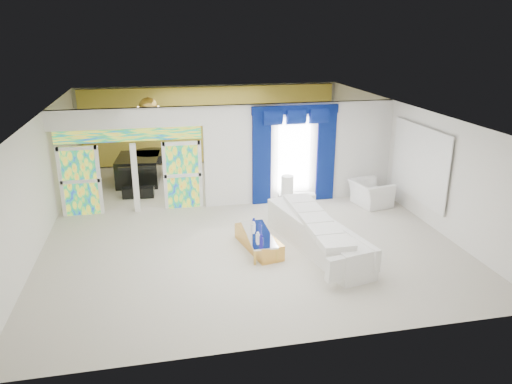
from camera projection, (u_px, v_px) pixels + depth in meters
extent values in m
plane|color=#B7AF9E|center=(237.00, 216.00, 13.78)|extent=(12.00, 12.00, 0.00)
cube|color=white|center=(301.00, 152.00, 14.63)|extent=(5.70, 0.18, 3.00)
cube|color=white|center=(127.00, 118.00, 13.27)|extent=(4.30, 0.18, 0.55)
cube|color=#994C3F|center=(80.00, 181.00, 13.55)|extent=(0.95, 0.04, 2.00)
cube|color=#994C3F|center=(183.00, 175.00, 14.10)|extent=(0.95, 0.04, 2.00)
cube|color=#994C3F|center=(129.00, 135.00, 13.42)|extent=(4.00, 0.05, 0.35)
cube|color=white|center=(294.00, 155.00, 14.50)|extent=(1.00, 0.02, 2.30)
cube|color=#060347|center=(262.00, 159.00, 14.30)|extent=(0.55, 0.10, 2.80)
cube|color=#060347|center=(326.00, 155.00, 14.69)|extent=(0.55, 0.10, 2.80)
cube|color=#060347|center=(295.00, 110.00, 14.03)|extent=(2.60, 0.12, 0.25)
cube|color=white|center=(420.00, 163.00, 13.30)|extent=(0.04, 2.70, 1.90)
cube|color=#AE9D29|center=(211.00, 125.00, 18.75)|extent=(9.70, 0.12, 2.90)
cube|color=white|center=(316.00, 235.00, 11.61)|extent=(1.56, 3.87, 0.72)
cube|color=gold|center=(258.00, 241.00, 11.69)|extent=(0.91, 1.79, 0.38)
cube|color=white|center=(297.00, 200.00, 14.53)|extent=(1.13, 0.48, 0.36)
cylinder|color=white|center=(287.00, 185.00, 14.32)|extent=(0.36, 0.36, 0.58)
imported|color=white|center=(371.00, 193.00, 14.51)|extent=(1.18, 1.29, 0.73)
cube|color=black|center=(139.00, 169.00, 16.62)|extent=(1.52, 1.91, 0.91)
cube|color=black|center=(139.00, 192.00, 15.24)|extent=(1.00, 0.46, 0.32)
cube|color=tan|center=(84.00, 186.00, 14.95)|extent=(0.62, 0.57, 0.87)
sphere|color=gold|center=(148.00, 107.00, 15.62)|extent=(0.60, 0.60, 0.60)
cylinder|color=#1A1593|center=(261.00, 241.00, 11.03)|extent=(0.09, 0.09, 0.21)
cylinder|color=white|center=(258.00, 237.00, 11.34)|extent=(0.10, 0.10, 0.12)
cylinder|color=navy|center=(260.00, 229.00, 11.60)|extent=(0.08, 0.08, 0.26)
cylinder|color=#162098|center=(254.00, 223.00, 12.06)|extent=(0.08, 0.08, 0.17)
cylinder|color=white|center=(253.00, 226.00, 11.94)|extent=(0.11, 0.11, 0.11)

